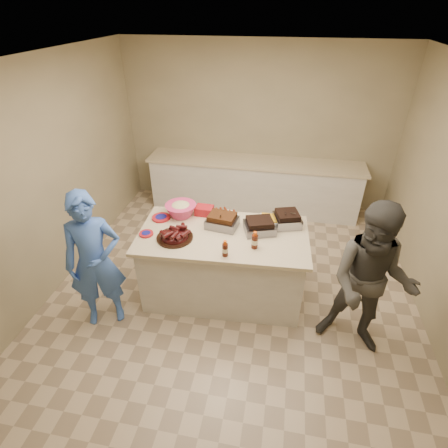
% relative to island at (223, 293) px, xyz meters
% --- Properties ---
extents(room, '(4.50, 5.00, 2.70)m').
position_rel_island_xyz_m(room, '(0.11, 0.03, 0.00)').
color(room, tan).
rests_on(room, ground).
extents(back_counter, '(3.60, 0.64, 0.90)m').
position_rel_island_xyz_m(back_counter, '(0.11, 2.23, 0.45)').
color(back_counter, silver).
rests_on(back_counter, ground).
extents(island, '(1.98, 1.12, 0.91)m').
position_rel_island_xyz_m(island, '(0.00, 0.00, 0.00)').
color(island, silver).
rests_on(island, ground).
extents(rib_platter, '(0.44, 0.44, 0.16)m').
position_rel_island_xyz_m(rib_platter, '(-0.51, -0.19, 0.91)').
color(rib_platter, '#470E0F').
rests_on(rib_platter, island).
extents(pulled_pork_tray, '(0.39, 0.31, 0.11)m').
position_rel_island_xyz_m(pulled_pork_tray, '(-0.04, 0.14, 0.91)').
color(pulled_pork_tray, '#47230F').
rests_on(pulled_pork_tray, island).
extents(brisket_tray, '(0.40, 0.37, 0.10)m').
position_rel_island_xyz_m(brisket_tray, '(0.40, 0.12, 0.91)').
color(brisket_tray, black).
rests_on(brisket_tray, island).
extents(roasting_pan, '(0.37, 0.37, 0.12)m').
position_rel_island_xyz_m(roasting_pan, '(0.70, 0.32, 0.91)').
color(roasting_pan, gray).
rests_on(roasting_pan, island).
extents(coleslaw_bowl, '(0.40, 0.40, 0.26)m').
position_rel_island_xyz_m(coleslaw_bowl, '(-0.58, 0.30, 0.91)').
color(coleslaw_bowl, '#D03369').
rests_on(coleslaw_bowl, island).
extents(sausage_plate, '(0.39, 0.39, 0.05)m').
position_rel_island_xyz_m(sausage_plate, '(-0.02, 0.37, 0.91)').
color(sausage_plate, silver).
rests_on(sausage_plate, island).
extents(mac_cheese_dish, '(0.30, 0.23, 0.08)m').
position_rel_island_xyz_m(mac_cheese_dish, '(0.52, 0.33, 0.91)').
color(mac_cheese_dish, gold).
rests_on(mac_cheese_dish, island).
extents(bbq_bottle_a, '(0.07, 0.07, 0.18)m').
position_rel_island_xyz_m(bbq_bottle_a, '(0.09, -0.39, 0.91)').
color(bbq_bottle_a, '#40160B').
rests_on(bbq_bottle_a, island).
extents(bbq_bottle_b, '(0.07, 0.07, 0.20)m').
position_rel_island_xyz_m(bbq_bottle_b, '(0.38, -0.20, 0.91)').
color(bbq_bottle_b, '#40160B').
rests_on(bbq_bottle_b, island).
extents(mustard_bottle, '(0.05, 0.05, 0.12)m').
position_rel_island_xyz_m(mustard_bottle, '(-0.14, 0.22, 0.91)').
color(mustard_bottle, '#FFB500').
rests_on(mustard_bottle, island).
extents(sauce_bowl, '(0.15, 0.05, 0.15)m').
position_rel_island_xyz_m(sauce_bowl, '(-0.04, 0.21, 0.91)').
color(sauce_bowl, silver).
rests_on(sauce_bowl, island).
extents(plate_stack_large, '(0.23, 0.23, 0.03)m').
position_rel_island_xyz_m(plate_stack_large, '(-0.80, 0.18, 0.91)').
color(plate_stack_large, '#A2151C').
rests_on(plate_stack_large, island).
extents(plate_stack_small, '(0.17, 0.17, 0.02)m').
position_rel_island_xyz_m(plate_stack_small, '(-0.85, -0.18, 0.91)').
color(plate_stack_small, '#A2151C').
rests_on(plate_stack_small, island).
extents(plastic_cup, '(0.11, 0.11, 0.11)m').
position_rel_island_xyz_m(plastic_cup, '(-0.70, 0.33, 0.91)').
color(plastic_cup, '#AE6825').
rests_on(plastic_cup, island).
extents(basket_stack, '(0.22, 0.17, 0.11)m').
position_rel_island_xyz_m(basket_stack, '(-0.31, 0.38, 0.91)').
color(basket_stack, '#A2151C').
rests_on(basket_stack, island).
extents(guest_blue, '(1.22, 1.74, 0.39)m').
position_rel_island_xyz_m(guest_blue, '(-1.26, -0.64, 0.00)').
color(guest_blue, '#406DD0').
rests_on(guest_blue, ground).
extents(guest_gray, '(1.22, 1.86, 0.65)m').
position_rel_island_xyz_m(guest_gray, '(1.54, -0.48, 0.00)').
color(guest_gray, '#484741').
rests_on(guest_gray, ground).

